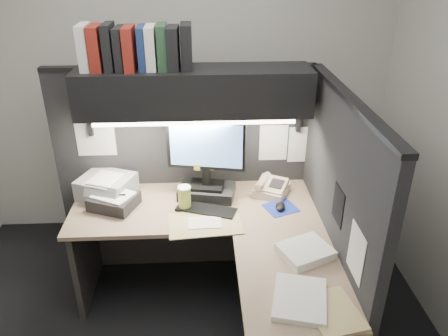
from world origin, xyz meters
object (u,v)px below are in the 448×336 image
at_px(printer, 107,186).
at_px(notebook_stack, 114,201).
at_px(overhead_shelf, 194,91).
at_px(keyboard, 206,210).
at_px(telephone, 272,188).
at_px(coffee_cup, 185,199).
at_px(monitor, 206,167).
at_px(desk, 247,291).

relative_size(printer, notebook_stack, 1.21).
xyz_separation_m(overhead_shelf, keyboard, (0.06, -0.27, -0.76)).
height_order(keyboard, printer, printer).
bearing_deg(keyboard, telephone, 43.77).
bearing_deg(telephone, keyboard, -128.08).
xyz_separation_m(coffee_cup, printer, (-0.57, 0.22, -0.01)).
relative_size(monitor, printer, 1.64).
bearing_deg(coffee_cup, printer, 158.91).
distance_m(telephone, notebook_stack, 1.13).
bearing_deg(desk, keyboard, 116.21).
height_order(overhead_shelf, printer, overhead_shelf).
height_order(monitor, keyboard, monitor).
height_order(desk, keyboard, keyboard).
xyz_separation_m(overhead_shelf, telephone, (0.55, -0.05, -0.72)).
bearing_deg(notebook_stack, keyboard, -8.01).
relative_size(monitor, notebook_stack, 1.99).
height_order(keyboard, notebook_stack, notebook_stack).
bearing_deg(monitor, keyboard, -81.28).
height_order(overhead_shelf, monitor, overhead_shelf).
bearing_deg(desk, monitor, 108.54).
relative_size(keyboard, coffee_cup, 2.55).
height_order(overhead_shelf, telephone, overhead_shelf).
bearing_deg(overhead_shelf, printer, -179.41).
bearing_deg(coffee_cup, desk, -53.75).
bearing_deg(printer, coffee_cup, 0.46).
xyz_separation_m(keyboard, telephone, (0.48, 0.22, 0.04)).
bearing_deg(keyboard, notebook_stack, -168.30).
bearing_deg(keyboard, overhead_shelf, 122.73).
bearing_deg(printer, notebook_stack, -43.57).
height_order(desk, monitor, monitor).
distance_m(monitor, notebook_stack, 0.68).
xyz_separation_m(desk, telephone, (0.24, 0.70, 0.33)).
height_order(coffee_cup, printer, coffee_cup).
relative_size(monitor, telephone, 2.51).
distance_m(desk, overhead_shelf, 1.33).
relative_size(overhead_shelf, printer, 4.30).
distance_m(overhead_shelf, keyboard, 0.81).
bearing_deg(desk, notebook_stack, 146.74).
xyz_separation_m(printer, notebook_stack, (0.08, -0.17, -0.03)).
xyz_separation_m(keyboard, coffee_cup, (-0.15, 0.04, 0.07)).
relative_size(telephone, coffee_cup, 1.46).
bearing_deg(telephone, coffee_cup, -136.54).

